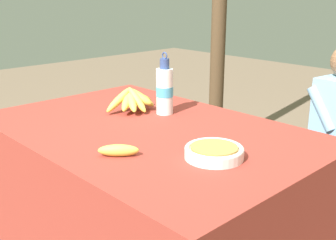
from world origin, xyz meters
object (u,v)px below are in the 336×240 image
object	(u,v)px
wooden_bench	(305,155)
banana_bunch_green	(258,124)
banana_bunch_ripe	(133,99)
loose_banana_front	(118,150)
seated_vendor	(334,119)
water_bottle	(165,90)
serving_bowl	(214,151)

from	to	relation	value
wooden_bench	banana_bunch_green	xyz separation A→B (m)	(-0.37, 0.00, 0.12)
banana_bunch_ripe	loose_banana_front	world-z (taller)	banana_bunch_ripe
loose_banana_front	wooden_bench	bearing A→B (deg)	93.73
wooden_bench	banana_bunch_green	distance (m)	0.38
seated_vendor	water_bottle	bearing A→B (deg)	77.48
loose_banana_front	seated_vendor	world-z (taller)	seated_vendor
wooden_bench	banana_bunch_green	bearing A→B (deg)	179.99
serving_bowl	loose_banana_front	distance (m)	0.33
water_bottle	loose_banana_front	size ratio (longest dim) A/B	2.15
banana_bunch_ripe	banana_bunch_green	xyz separation A→B (m)	(-0.06, 1.14, -0.39)
loose_banana_front	water_bottle	bearing A→B (deg)	120.08
wooden_bench	banana_bunch_green	world-z (taller)	banana_bunch_green
water_bottle	serving_bowl	bearing A→B (deg)	-25.75
loose_banana_front	banana_bunch_ripe	bearing A→B (deg)	135.84
banana_bunch_ripe	serving_bowl	distance (m)	0.67
banana_bunch_ripe	wooden_bench	world-z (taller)	banana_bunch_ripe
loose_banana_front	seated_vendor	size ratio (longest dim) A/B	0.13
water_bottle	banana_bunch_green	bearing A→B (deg)	100.12
seated_vendor	banana_bunch_ripe	bearing A→B (deg)	72.97
water_bottle	loose_banana_front	distance (m)	0.56
banana_bunch_ripe	seated_vendor	world-z (taller)	seated_vendor
serving_bowl	wooden_bench	size ratio (longest dim) A/B	0.14
banana_bunch_ripe	water_bottle	bearing A→B (deg)	32.89
banana_bunch_ripe	banana_bunch_green	size ratio (longest dim) A/B	1.29
loose_banana_front	wooden_bench	size ratio (longest dim) A/B	0.09
loose_banana_front	banana_bunch_green	bearing A→B (deg)	106.90
banana_bunch_ripe	wooden_bench	distance (m)	1.29
serving_bowl	banana_bunch_green	world-z (taller)	serving_bowl
wooden_bench	banana_bunch_ripe	bearing A→B (deg)	-105.12
serving_bowl	seated_vendor	distance (m)	1.30
water_bottle	wooden_bench	size ratio (longest dim) A/B	0.20
loose_banana_front	banana_bunch_green	xyz separation A→B (m)	(-0.47, 1.54, -0.35)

